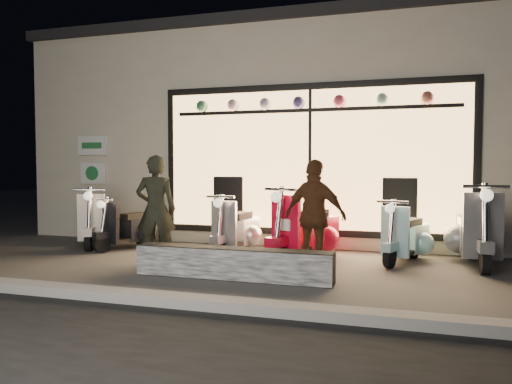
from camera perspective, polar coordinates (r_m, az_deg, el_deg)
ground at (r=7.18m, az=-3.22°, el=-8.61°), size 40.00×40.00×0.00m
kerb at (r=5.39m, az=-10.81°, el=-11.95°), size 40.00×0.25×0.12m
shop_building at (r=11.85m, az=5.24°, el=6.17°), size 10.20×6.23×4.20m
graffiti_barrier at (r=6.44m, az=-2.67°, el=-8.15°), size 2.59×0.28×0.40m
scooter_silver at (r=8.33m, az=-2.08°, el=-4.35°), size 0.52×1.33×0.95m
scooter_red at (r=7.77m, az=6.00°, el=-4.48°), size 0.89×1.48×1.08m
scooter_black at (r=9.05m, az=-13.86°, el=-4.03°), size 0.70×1.20×0.87m
scooter_cream at (r=9.60m, az=-17.66°, el=-3.34°), size 0.83×1.39×1.02m
scooter_blue at (r=7.91m, az=16.92°, el=-4.95°), size 0.71×1.27×0.91m
scooter_grey at (r=8.09m, az=23.89°, el=-4.25°), size 0.51×1.59×1.14m
man at (r=7.49m, az=-11.37°, el=-1.97°), size 0.68×0.55×1.60m
woman at (r=6.80m, az=6.77°, el=-2.73°), size 0.97×0.62×1.53m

